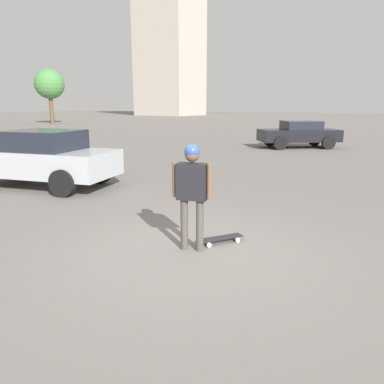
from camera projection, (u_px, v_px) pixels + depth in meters
The scene contains 7 objects.
ground_plane at pixel (192, 250), 6.02m from camera, with size 220.00×220.00×0.00m, color slate.
person at pixel (192, 185), 5.77m from camera, with size 0.32×0.62×1.70m.
skateboard at pixel (220, 239), 6.31m from camera, with size 0.76×0.60×0.09m.
car_parked_near at pixel (43, 158), 10.48m from camera, with size 2.71×4.43×1.59m.
car_parked_far at pixel (299, 134), 20.10m from camera, with size 3.91×4.39×1.43m.
building_block_distant at pixel (170, 36), 79.58m from camera, with size 11.32×11.76×33.27m.
tree_distant at pixel (49, 84), 44.54m from camera, with size 3.51×3.51×6.44m.
Camera 1 is at (-4.83, -2.92, 2.28)m, focal length 35.00 mm.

